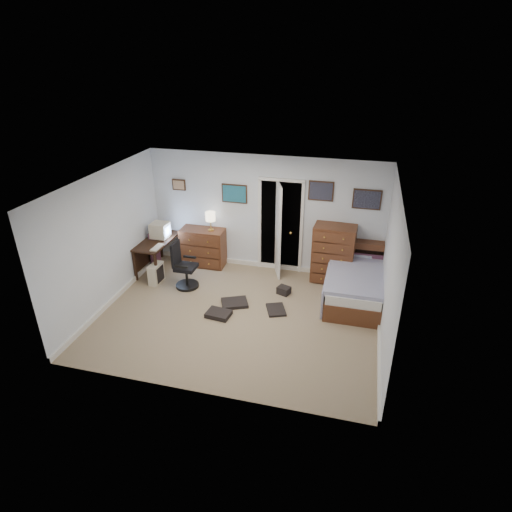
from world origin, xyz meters
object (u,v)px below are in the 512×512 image
Objects in this scene: office_chair at (184,270)px; low_dresser at (203,247)px; tall_dresser at (333,254)px; bed at (354,283)px; computer_desk at (154,247)px.

office_chair reaches higher than low_dresser.
tall_dresser is at bearing 19.37° from office_chair.
office_chair reaches higher than bed.
tall_dresser is at bearing 8.39° from computer_desk.
low_dresser is (0.95, 0.48, -0.12)m from computer_desk.
computer_desk is 1.08m from office_chair.
computer_desk is 4.28m from bed.
low_dresser is 0.48× the size of bed.
tall_dresser is 0.80m from bed.
low_dresser is at bearing 28.38° from computer_desk.
office_chair is 1.03m from low_dresser.
computer_desk is at bearing -169.79° from tall_dresser.
office_chair is at bearing -92.93° from low_dresser.
computer_desk is at bearing 178.36° from bed.
low_dresser is 2.85m from tall_dresser.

